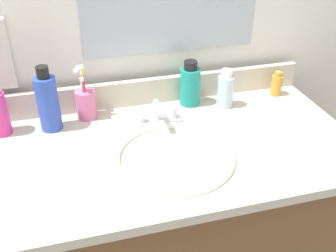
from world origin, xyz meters
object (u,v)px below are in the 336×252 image
at_px(bottle_oil_amber, 277,84).
at_px(cup_pink, 86,103).
at_px(bottle_gel_clear, 225,90).
at_px(bottle_shampoo_blue, 48,102).
at_px(bottle_mouthwash_teal, 190,85).
at_px(faucet, 157,116).

distance_m(bottle_oil_amber, cup_pink, 0.69).
height_order(bottle_gel_clear, bottle_shampoo_blue, bottle_shampoo_blue).
bearing_deg(bottle_mouthwash_teal, bottle_oil_amber, -2.88).
distance_m(bottle_gel_clear, cup_pink, 0.47).
height_order(bottle_shampoo_blue, cup_pink, bottle_shampoo_blue).
xyz_separation_m(faucet, bottle_mouthwash_teal, (0.14, 0.10, 0.04)).
xyz_separation_m(faucet, cup_pink, (-0.21, 0.10, 0.03)).
xyz_separation_m(bottle_oil_amber, bottle_gel_clear, (-0.22, -0.03, 0.02)).
height_order(faucet, bottle_gel_clear, bottle_gel_clear).
distance_m(bottle_shampoo_blue, bottle_mouthwash_teal, 0.48).
relative_size(bottle_oil_amber, bottle_shampoo_blue, 0.43).
bearing_deg(bottle_gel_clear, bottle_oil_amber, 8.61).
distance_m(faucet, bottle_mouthwash_teal, 0.18).
bearing_deg(faucet, bottle_mouthwash_teal, 35.64).
height_order(bottle_gel_clear, bottle_mouthwash_teal, bottle_mouthwash_teal).
bearing_deg(faucet, bottle_gel_clear, 11.89).
distance_m(bottle_gel_clear, bottle_shampoo_blue, 0.59).
bearing_deg(bottle_mouthwash_teal, cup_pink, -179.86).
xyz_separation_m(bottle_shampoo_blue, bottle_mouthwash_teal, (0.47, 0.04, -0.02)).
xyz_separation_m(bottle_oil_amber, cup_pink, (-0.69, 0.02, 0.01)).
relative_size(bottle_oil_amber, bottle_gel_clear, 0.66).
bearing_deg(bottle_shampoo_blue, faucet, -10.34).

